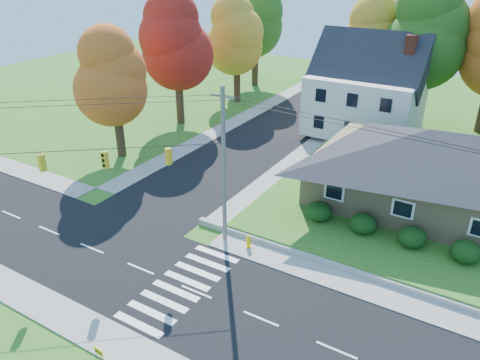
# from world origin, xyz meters

# --- Properties ---
(ground) EXTENTS (120.00, 120.00, 0.00)m
(ground) POSITION_xyz_m (0.00, 0.00, 0.00)
(ground) COLOR #3D7923
(road_main) EXTENTS (90.00, 8.00, 0.02)m
(road_main) POSITION_xyz_m (0.00, 0.00, 0.01)
(road_main) COLOR black
(road_main) RESTS_ON ground
(road_cross) EXTENTS (8.00, 44.00, 0.02)m
(road_cross) POSITION_xyz_m (-8.00, 26.00, 0.01)
(road_cross) COLOR black
(road_cross) RESTS_ON ground
(sidewalk_north) EXTENTS (90.00, 2.00, 0.08)m
(sidewalk_north) POSITION_xyz_m (0.00, 5.00, 0.04)
(sidewalk_north) COLOR #9C9A90
(sidewalk_north) RESTS_ON ground
(sidewalk_south) EXTENTS (90.00, 2.00, 0.08)m
(sidewalk_south) POSITION_xyz_m (0.00, -5.00, 0.04)
(sidewalk_south) COLOR #9C9A90
(sidewalk_south) RESTS_ON ground
(ranch_house) EXTENTS (14.60, 10.60, 5.40)m
(ranch_house) POSITION_xyz_m (8.00, 16.00, 3.27)
(ranch_house) COLOR tan
(ranch_house) RESTS_ON lawn
(colonial_house) EXTENTS (10.40, 8.40, 9.60)m
(colonial_house) POSITION_xyz_m (0.04, 28.00, 4.58)
(colonial_house) COLOR silver
(colonial_house) RESTS_ON lawn
(hedge_row) EXTENTS (10.70, 1.70, 1.27)m
(hedge_row) POSITION_xyz_m (7.50, 9.80, 1.14)
(hedge_row) COLOR #163A10
(hedge_row) RESTS_ON lawn
(traffic_infrastructure) EXTENTS (38.10, 10.66, 10.00)m
(traffic_infrastructure) POSITION_xyz_m (-0.15, 1.35, 5.15)
(traffic_infrastructure) COLOR #666059
(traffic_infrastructure) RESTS_ON ground
(tree_lot_0) EXTENTS (6.72, 6.72, 12.51)m
(tree_lot_0) POSITION_xyz_m (-2.00, 34.00, 8.31)
(tree_lot_0) COLOR #3F2A19
(tree_lot_0) RESTS_ON lawn
(tree_lot_1) EXTENTS (7.84, 7.84, 14.60)m
(tree_lot_1) POSITION_xyz_m (4.00, 33.00, 9.61)
(tree_lot_1) COLOR #3F2A19
(tree_lot_1) RESTS_ON lawn
(tree_west_0) EXTENTS (6.16, 6.16, 11.47)m
(tree_west_0) POSITION_xyz_m (-17.00, 12.00, 7.15)
(tree_west_0) COLOR #3F2A19
(tree_west_0) RESTS_ON ground
(tree_west_1) EXTENTS (7.28, 7.28, 13.56)m
(tree_west_1) POSITION_xyz_m (-18.00, 22.00, 8.46)
(tree_west_1) COLOR #3F2A19
(tree_west_1) RESTS_ON ground
(tree_west_2) EXTENTS (6.72, 6.72, 12.51)m
(tree_west_2) POSITION_xyz_m (-17.00, 32.00, 7.81)
(tree_west_2) COLOR #3F2A19
(tree_west_2) RESTS_ON ground
(tree_west_3) EXTENTS (7.84, 7.84, 14.60)m
(tree_west_3) POSITION_xyz_m (-19.00, 40.00, 9.11)
(tree_west_3) COLOR #3F2A19
(tree_west_3) RESTS_ON ground
(white_car) EXTENTS (2.61, 4.27, 1.33)m
(white_car) POSITION_xyz_m (-9.17, 35.63, 0.68)
(white_car) COLOR silver
(white_car) RESTS_ON road_cross
(fire_hydrant) EXTENTS (0.51, 0.40, 0.89)m
(fire_hydrant) POSITION_xyz_m (0.30, 5.11, 0.43)
(fire_hydrant) COLOR yellow
(fire_hydrant) RESTS_ON ground
(yard_sign) EXTENTS (0.56, 0.09, 0.70)m
(yard_sign) POSITION_xyz_m (-0.95, -6.08, 0.50)
(yard_sign) COLOR black
(yard_sign) RESTS_ON ground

